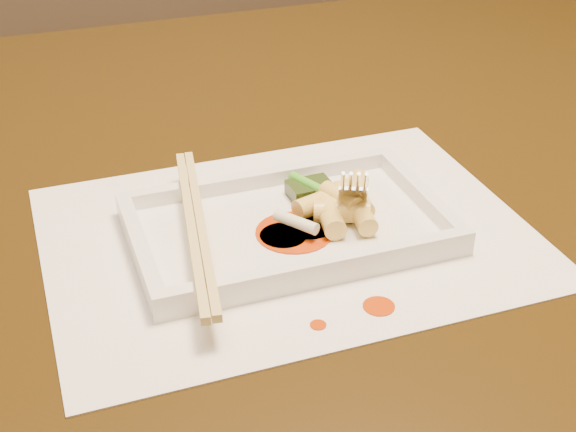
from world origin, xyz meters
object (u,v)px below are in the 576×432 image
object	(u,v)px
plate_base	(288,230)
table	(198,249)
chopstick_a	(191,226)
fork	(360,125)
placemat	(288,235)

from	to	relation	value
plate_base	table	bearing A→B (deg)	106.18
table	chopstick_a	xyz separation A→B (m)	(-0.04, -0.15, 0.13)
table	fork	bearing A→B (deg)	-49.86
table	fork	world-z (taller)	fork
plate_base	chopstick_a	world-z (taller)	chopstick_a
placemat	fork	xyz separation A→B (m)	(0.07, 0.02, 0.08)
table	chopstick_a	size ratio (longest dim) A/B	5.76
placemat	chopstick_a	size ratio (longest dim) A/B	1.65
placemat	chopstick_a	bearing A→B (deg)	180.00
table	fork	distance (m)	0.26
chopstick_a	fork	bearing A→B (deg)	6.75
table	placemat	size ratio (longest dim) A/B	3.50
plate_base	chopstick_a	size ratio (longest dim) A/B	1.07
plate_base	fork	distance (m)	0.11
fork	placemat	bearing A→B (deg)	-165.58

